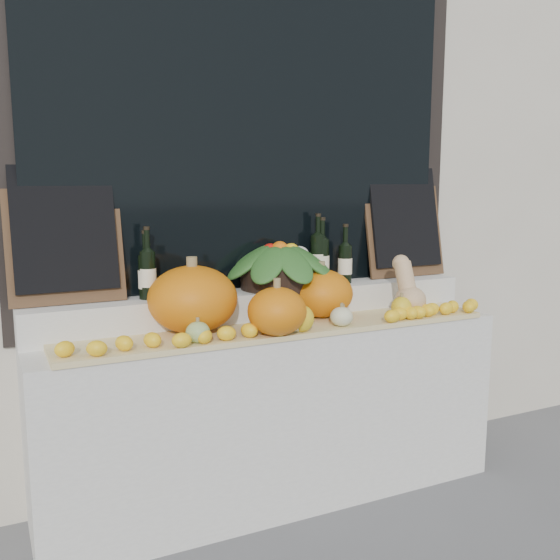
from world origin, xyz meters
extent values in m
cube|color=beige|center=(0.00, 2.25, 2.25)|extent=(7.00, 0.90, 4.50)
cube|color=black|center=(0.00, 1.80, 1.90)|extent=(2.40, 0.04, 2.10)
cube|color=black|center=(0.00, 1.77, 1.90)|extent=(2.20, 0.02, 2.00)
cube|color=silver|center=(0.00, 1.52, 0.44)|extent=(2.30, 0.55, 0.88)
cube|color=silver|center=(0.00, 1.68, 0.96)|extent=(2.30, 0.25, 0.16)
cube|color=tan|center=(0.00, 1.40, 0.89)|extent=(2.10, 0.32, 0.02)
ellipsoid|color=orange|center=(-0.42, 1.49, 1.06)|extent=(0.47, 0.47, 0.30)
ellipsoid|color=orange|center=(0.26, 1.52, 1.03)|extent=(0.41, 0.41, 0.24)
ellipsoid|color=orange|center=(-0.10, 1.28, 1.01)|extent=(0.32, 0.32, 0.21)
ellipsoid|color=tan|center=(0.70, 1.37, 0.98)|extent=(0.16, 0.16, 0.14)
cylinder|color=tan|center=(0.70, 1.42, 1.09)|extent=(0.09, 0.14, 0.18)
sphere|color=tan|center=(0.70, 1.46, 1.16)|extent=(0.09, 0.09, 0.09)
ellipsoid|color=#357021|center=(0.26, 1.31, 0.95)|extent=(0.10, 0.10, 0.08)
cylinder|color=olive|center=(0.26, 1.31, 1.00)|extent=(0.02, 0.02, 0.02)
ellipsoid|color=#357021|center=(-0.07, 1.28, 0.95)|extent=(0.11, 0.11, 0.10)
cylinder|color=olive|center=(-0.07, 1.28, 1.01)|extent=(0.02, 0.02, 0.02)
ellipsoid|color=beige|center=(0.01, 1.29, 0.95)|extent=(0.10, 0.10, 0.08)
cylinder|color=olive|center=(0.01, 1.29, 1.00)|extent=(0.02, 0.02, 0.02)
ellipsoid|color=gold|center=(0.03, 1.28, 0.97)|extent=(0.11, 0.11, 0.12)
cylinder|color=olive|center=(0.03, 1.28, 1.04)|extent=(0.02, 0.02, 0.02)
ellipsoid|color=beige|center=(0.25, 1.30, 0.95)|extent=(0.11, 0.11, 0.09)
cylinder|color=olive|center=(0.25, 1.30, 1.01)|extent=(0.02, 0.02, 0.02)
ellipsoid|color=gold|center=(0.61, 1.32, 0.96)|extent=(0.10, 0.10, 0.11)
cylinder|color=olive|center=(0.61, 1.32, 1.02)|extent=(0.02, 0.02, 0.02)
ellipsoid|color=#357021|center=(-0.46, 1.30, 0.95)|extent=(0.10, 0.10, 0.09)
cylinder|color=olive|center=(-0.46, 1.30, 1.01)|extent=(0.02, 0.02, 0.02)
cylinder|color=black|center=(0.10, 1.66, 1.10)|extent=(0.40, 0.40, 0.12)
cylinder|color=black|center=(-0.57, 1.67, 1.15)|extent=(0.07, 0.07, 0.22)
cylinder|color=black|center=(-0.57, 1.67, 1.31)|extent=(0.03, 0.03, 0.10)
cylinder|color=#F7ECCE|center=(-0.57, 1.67, 1.14)|extent=(0.08, 0.08, 0.08)
cylinder|color=black|center=(-0.57, 1.67, 1.37)|extent=(0.03, 0.03, 0.02)
cylinder|color=black|center=(-0.58, 1.68, 1.14)|extent=(0.07, 0.07, 0.20)
cylinder|color=black|center=(-0.58, 1.68, 1.29)|extent=(0.03, 0.03, 0.10)
cylinder|color=#F7ECCE|center=(-0.58, 1.68, 1.13)|extent=(0.08, 0.08, 0.08)
cylinder|color=black|center=(-0.58, 1.68, 1.35)|extent=(0.03, 0.03, 0.02)
cylinder|color=black|center=(0.34, 1.69, 1.17)|extent=(0.08, 0.08, 0.26)
cylinder|color=black|center=(0.34, 1.69, 1.35)|extent=(0.03, 0.03, 0.10)
cylinder|color=#F7ECCE|center=(0.34, 1.69, 1.16)|extent=(0.08, 0.08, 0.08)
cylinder|color=black|center=(0.34, 1.69, 1.40)|extent=(0.03, 0.03, 0.02)
cylinder|color=black|center=(0.36, 1.68, 1.16)|extent=(0.07, 0.07, 0.24)
cylinder|color=black|center=(0.36, 1.68, 1.33)|extent=(0.03, 0.03, 0.10)
cylinder|color=#F7ECCE|center=(0.36, 1.68, 1.15)|extent=(0.08, 0.08, 0.08)
cylinder|color=black|center=(0.36, 1.68, 1.38)|extent=(0.03, 0.03, 0.02)
cylinder|color=black|center=(0.49, 1.66, 1.14)|extent=(0.07, 0.07, 0.20)
cylinder|color=black|center=(0.49, 1.66, 1.29)|extent=(0.03, 0.03, 0.10)
cylinder|color=#F7ECCE|center=(0.49, 1.66, 1.13)|extent=(0.08, 0.08, 0.08)
cylinder|color=black|center=(0.49, 1.66, 1.35)|extent=(0.03, 0.03, 0.02)
cube|color=#4C331E|center=(-0.92, 1.75, 1.34)|extent=(0.50, 0.14, 0.61)
cube|color=black|center=(-0.92, 1.73, 1.37)|extent=(0.44, 0.13, 0.55)
cube|color=#4C331E|center=(0.92, 1.75, 1.34)|extent=(0.50, 0.14, 0.61)
cube|color=black|center=(0.92, 1.73, 1.37)|extent=(0.44, 0.13, 0.55)
camera|label=1|loc=(-1.25, -1.16, 1.59)|focal=40.00mm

